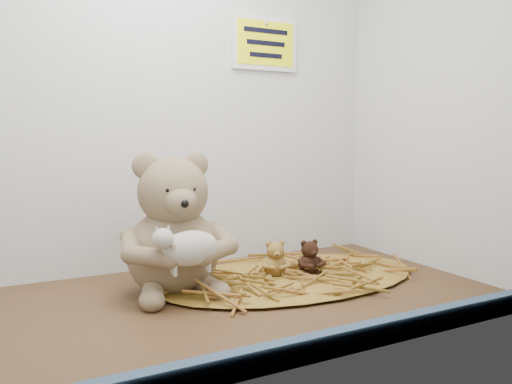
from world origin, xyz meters
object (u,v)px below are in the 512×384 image
toy_lamb (190,248)px  mini_teddy_tan (275,257)px  main_teddy (173,222)px  mini_teddy_brown (309,256)px

toy_lamb → mini_teddy_tan: size_ratio=1.82×
main_teddy → mini_teddy_tan: (22.27, -2.69, -9.12)cm
main_teddy → mini_teddy_tan: main_teddy is taller
main_teddy → mini_teddy_tan: 24.21cm
toy_lamb → mini_teddy_brown: size_ratio=1.84×
main_teddy → mini_teddy_brown: (29.72, -4.92, -9.15)cm
main_teddy → mini_teddy_brown: main_teddy is taller
mini_teddy_tan → toy_lamb: bearing=-141.9°
main_teddy → toy_lamb: 10.71cm
toy_lamb → mini_teddy_tan: 24.22cm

